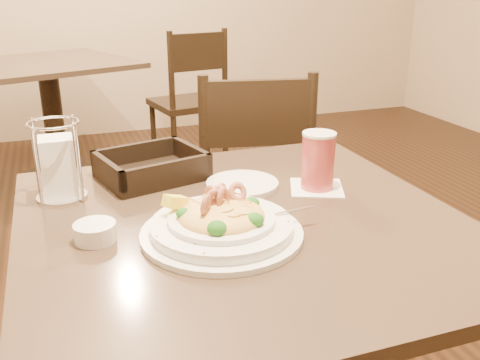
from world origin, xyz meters
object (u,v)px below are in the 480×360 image
object	(u,v)px
background_table	(51,101)
butter_ramekin	(95,232)
dining_chair_near	(251,185)
bread_basket	(152,169)
main_table	(243,316)
dining_chair_far	(191,98)
drink_glass	(318,161)
side_plate	(242,184)
pasta_bowl	(221,222)
napkin_caddy	(58,166)

from	to	relation	value
background_table	butter_ramekin	distance (m)	2.49
dining_chair_near	bread_basket	distance (m)	0.71
main_table	butter_ramekin	size ratio (longest dim) A/B	11.26
background_table	dining_chair_far	world-z (taller)	dining_chair_far
dining_chair_near	dining_chair_far	xyz separation A→B (m)	(0.18, 1.56, 0.00)
drink_glass	side_plate	size ratio (longest dim) A/B	0.92
dining_chair_near	pasta_bowl	world-z (taller)	dining_chair_near
background_table	drink_glass	world-z (taller)	drink_glass
butter_ramekin	dining_chair_far	bearing A→B (deg)	71.35
butter_ramekin	drink_glass	bearing A→B (deg)	10.72
bread_basket	pasta_bowl	bearing A→B (deg)	-79.89
dining_chair_near	bread_basket	world-z (taller)	dining_chair_near
side_plate	dining_chair_near	bearing A→B (deg)	67.18
dining_chair_near	bread_basket	bearing A→B (deg)	58.41
napkin_caddy	side_plate	bearing A→B (deg)	-9.91
side_plate	dining_chair_far	bearing A→B (deg)	78.73
dining_chair_far	butter_ramekin	size ratio (longest dim) A/B	11.64
dining_chair_far	bread_basket	xyz separation A→B (m)	(-0.63, -2.04, 0.28)
pasta_bowl	background_table	bearing A→B (deg)	96.38
side_plate	drink_glass	bearing A→B (deg)	-24.63
drink_glass	bread_basket	xyz separation A→B (m)	(-0.35, 0.20, -0.05)
background_table	napkin_caddy	xyz separation A→B (m)	(0.00, -2.24, 0.31)
pasta_bowl	napkin_caddy	bearing A→B (deg)	132.54
background_table	butter_ramekin	world-z (taller)	butter_ramekin
napkin_caddy	background_table	bearing A→B (deg)	90.06
pasta_bowl	drink_glass	bearing A→B (deg)	29.38
main_table	background_table	bearing A→B (deg)	98.01
background_table	dining_chair_far	distance (m)	0.86
butter_ramekin	side_plate	bearing A→B (deg)	25.64
dining_chair_far	napkin_caddy	xyz separation A→B (m)	(-0.84, -2.10, 0.33)
drink_glass	napkin_caddy	world-z (taller)	napkin_caddy
main_table	background_table	size ratio (longest dim) A/B	0.78
drink_glass	bread_basket	bearing A→B (deg)	149.99
dining_chair_near	side_plate	distance (m)	0.71
napkin_caddy	side_plate	xyz separation A→B (m)	(0.41, -0.07, -0.07)
dining_chair_near	dining_chair_far	distance (m)	1.57
pasta_bowl	drink_glass	distance (m)	0.33
background_table	pasta_bowl	size ratio (longest dim) A/B	3.31
background_table	side_plate	bearing A→B (deg)	-79.88
napkin_caddy	main_table	bearing A→B (deg)	-35.67
dining_chair_near	pasta_bowl	size ratio (longest dim) A/B	2.66
side_plate	background_table	bearing A→B (deg)	100.12
side_plate	butter_ramekin	distance (m)	0.40
main_table	background_table	world-z (taller)	same
dining_chair_near	butter_ramekin	distance (m)	1.03
drink_glass	napkin_caddy	bearing A→B (deg)	165.71
main_table	dining_chair_far	xyz separation A→B (m)	(0.49, 2.35, -0.02)
dining_chair_near	side_plate	world-z (taller)	dining_chair_near
dining_chair_near	drink_glass	distance (m)	0.76
drink_glass	butter_ramekin	size ratio (longest dim) A/B	1.99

